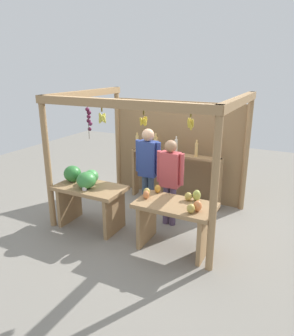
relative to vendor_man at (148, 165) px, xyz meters
name	(u,v)px	position (x,y,z in m)	size (l,w,h in m)	color
ground_plane	(152,216)	(0.12, -0.05, -0.96)	(12.00, 12.00, 0.00)	gray
market_stall	(164,141)	(0.12, 0.40, 0.36)	(2.87, 2.25, 2.20)	#99754C
fruit_counter_left	(87,190)	(-0.71, -0.85, -0.30)	(1.19, 0.64, 1.01)	#99754C
fruit_counter_right	(175,215)	(0.88, -0.85, -0.41)	(1.15, 0.65, 0.90)	#99754C
bottle_shelf_unit	(175,164)	(0.21, 0.75, -0.18)	(1.84, 0.22, 1.36)	#99754C
vendor_man	(148,165)	(0.00, 0.00, 0.00)	(0.48, 0.22, 1.60)	#3C506C
vendor_woman	(170,176)	(0.50, -0.18, -0.08)	(0.48, 0.20, 1.49)	#524160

